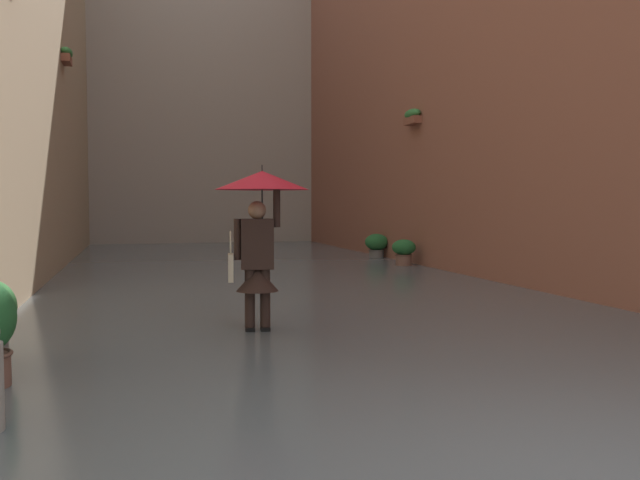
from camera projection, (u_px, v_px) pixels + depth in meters
ground_plane at (258, 276)px, 14.49m from camera, size 60.00×60.00×0.00m
flood_water at (258, 275)px, 14.48m from camera, size 9.06×29.03×0.06m
building_facade_left at (475, 3)px, 15.46m from camera, size 2.04×27.03×12.19m
building_facade_far at (201, 63)px, 26.08m from camera, size 11.86×1.80×13.85m
person_wading at (260, 213)px, 7.96m from camera, size 1.10×1.10×2.00m
potted_plant_near_left at (376, 245)px, 18.67m from camera, size 0.64×0.64×0.71m
potted_plant_far_left at (404, 251)px, 16.32m from camera, size 0.57×0.57×0.69m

